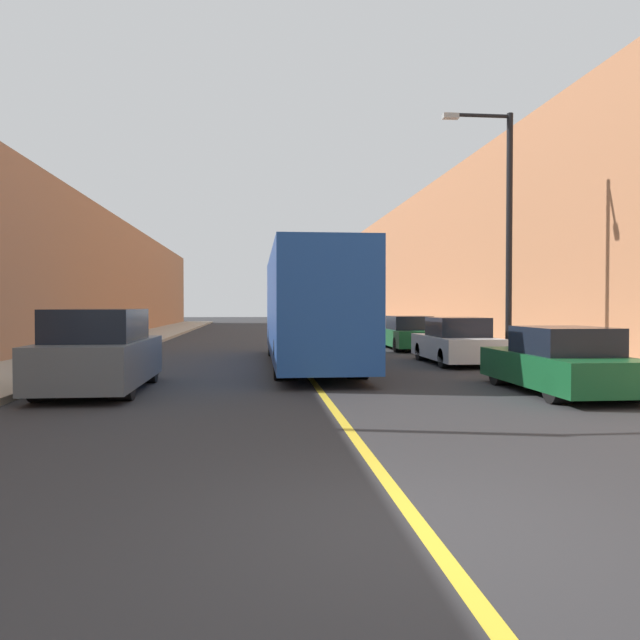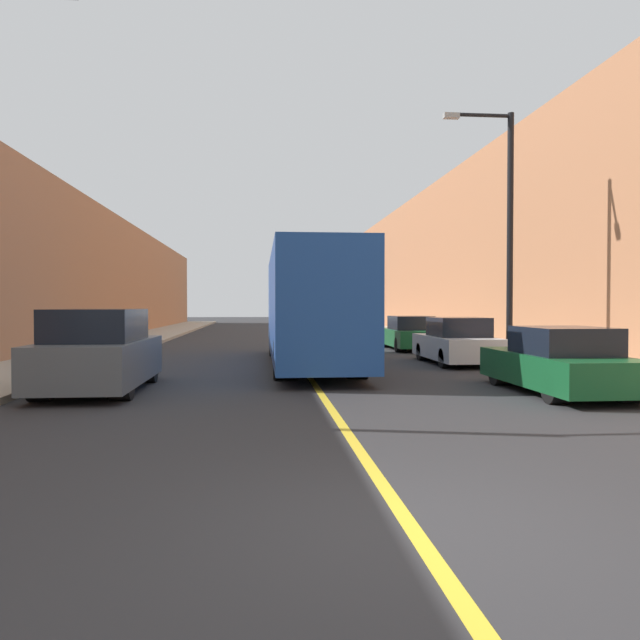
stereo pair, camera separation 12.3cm
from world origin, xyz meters
The scene contains 12 objects.
ground_plane centered at (0.00, 0.00, 0.00)m, with size 200.00×200.00×0.00m, color #2D2D30.
sidewalk_left centered at (-7.98, 30.00, 0.08)m, with size 3.24×72.00×0.15m, color #A89E8C.
sidewalk_right centered at (7.98, 30.00, 0.08)m, with size 3.24×72.00×0.15m, color #A89E8C.
building_row_left centered at (-11.60, 30.00, 3.61)m, with size 4.00×72.00×7.22m, color #B2724C.
building_row_right centered at (11.60, 30.00, 4.86)m, with size 4.00×72.00×9.72m, color #B2724C.
road_center_line centered at (0.00, 30.00, 0.00)m, with size 0.16×72.00×0.01m, color gold.
bus centered at (0.25, 14.88, 1.92)m, with size 2.48×12.36×3.59m.
parked_suv_left centered at (-4.96, 9.22, 0.87)m, with size 2.03×4.79×1.87m.
car_right_near centered at (5.26, 7.92, 0.67)m, with size 1.90×4.67×1.48m.
car_right_mid centered at (5.17, 14.91, 0.70)m, with size 1.87×4.50×1.55m.
car_right_far centered at (5.20, 21.61, 0.67)m, with size 1.86×4.66×1.49m.
street_lamp_right centered at (6.48, 14.13, 4.63)m, with size 2.31×0.24×7.95m.
Camera 2 is at (-1.31, -5.24, 1.95)m, focal length 35.00 mm.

